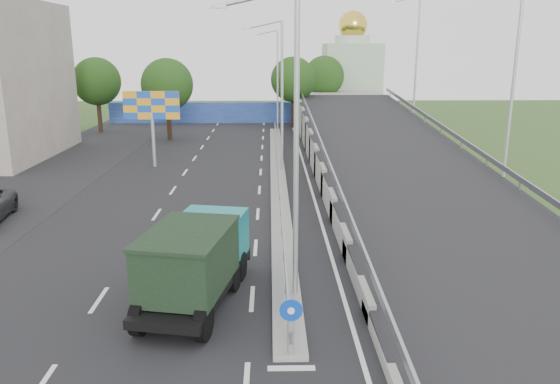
{
  "coord_description": "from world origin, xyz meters",
  "views": [
    {
      "loc": [
        -0.56,
        -11.41,
        8.48
      ],
      "look_at": [
        -0.1,
        12.28,
        2.2
      ],
      "focal_mm": 35.0,
      "sensor_mm": 36.0,
      "label": 1
    }
  ],
  "objects_px": {
    "lamp_post_near": "(290,134)",
    "dump_truck": "(196,258)",
    "church": "(351,73)",
    "billboard": "(152,110)",
    "sign_bollard": "(291,326)",
    "lamp_post_far": "(276,75)",
    "lamp_post_mid": "(279,89)"
  },
  "relations": [
    {
      "from": "lamp_post_mid",
      "to": "church",
      "type": "bearing_deg",
      "value": 73.78
    },
    {
      "from": "sign_bollard",
      "to": "billboard",
      "type": "relative_size",
      "value": 0.3
    },
    {
      "from": "church",
      "to": "billboard",
      "type": "bearing_deg",
      "value": -120.7
    },
    {
      "from": "lamp_post_mid",
      "to": "billboard",
      "type": "bearing_deg",
      "value": 167.62
    },
    {
      "from": "lamp_post_near",
      "to": "dump_truck",
      "type": "xyz_separation_m",
      "value": [
        -3.18,
        -0.05,
        -4.25
      ]
    },
    {
      "from": "lamp_post_near",
      "to": "lamp_post_mid",
      "type": "bearing_deg",
      "value": 90.0
    },
    {
      "from": "lamp_post_near",
      "to": "billboard",
      "type": "height_order",
      "value": "lamp_post_near"
    },
    {
      "from": "lamp_post_near",
      "to": "lamp_post_mid",
      "type": "height_order",
      "value": "same"
    },
    {
      "from": "sign_bollard",
      "to": "lamp_post_near",
      "type": "distance_m",
      "value": 6.12
    },
    {
      "from": "sign_bollard",
      "to": "dump_truck",
      "type": "bearing_deg",
      "value": 129.17
    },
    {
      "from": "lamp_post_far",
      "to": "dump_truck",
      "type": "bearing_deg",
      "value": -94.54
    },
    {
      "from": "sign_bollard",
      "to": "church",
      "type": "relative_size",
      "value": 0.12
    },
    {
      "from": "sign_bollard",
      "to": "billboard",
      "type": "bearing_deg",
      "value": 109.21
    },
    {
      "from": "lamp_post_far",
      "to": "dump_truck",
      "type": "distance_m",
      "value": 40.4
    },
    {
      "from": "lamp_post_near",
      "to": "lamp_post_far",
      "type": "relative_size",
      "value": 1.0
    },
    {
      "from": "lamp_post_mid",
      "to": "lamp_post_far",
      "type": "relative_size",
      "value": 1.0
    },
    {
      "from": "sign_bollard",
      "to": "lamp_post_mid",
      "type": "xyz_separation_m",
      "value": [
        0.11,
        23.83,
        4.77
      ]
    },
    {
      "from": "sign_bollard",
      "to": "dump_truck",
      "type": "relative_size",
      "value": 0.25
    },
    {
      "from": "church",
      "to": "dump_truck",
      "type": "height_order",
      "value": "church"
    },
    {
      "from": "church",
      "to": "billboard",
      "type": "height_order",
      "value": "church"
    },
    {
      "from": "billboard",
      "to": "dump_truck",
      "type": "bearing_deg",
      "value": -74.96
    },
    {
      "from": "lamp_post_mid",
      "to": "billboard",
      "type": "distance_m",
      "value": 9.47
    },
    {
      "from": "sign_bollard",
      "to": "lamp_post_far",
      "type": "height_order",
      "value": "lamp_post_far"
    },
    {
      "from": "lamp_post_far",
      "to": "church",
      "type": "xyz_separation_m",
      "value": [
        9.89,
        14.0,
        -0.5
      ]
    },
    {
      "from": "lamp_post_near",
      "to": "lamp_post_far",
      "type": "bearing_deg",
      "value": 90.0
    },
    {
      "from": "lamp_post_far",
      "to": "lamp_post_mid",
      "type": "bearing_deg",
      "value": -90.0
    },
    {
      "from": "lamp_post_far",
      "to": "dump_truck",
      "type": "height_order",
      "value": "lamp_post_far"
    },
    {
      "from": "lamp_post_near",
      "to": "lamp_post_mid",
      "type": "xyz_separation_m",
      "value": [
        0.0,
        20.0,
        0.0
      ]
    },
    {
      "from": "sign_bollard",
      "to": "lamp_post_near",
      "type": "relative_size",
      "value": 0.17
    },
    {
      "from": "church",
      "to": "lamp_post_near",
      "type": "bearing_deg",
      "value": -100.38
    },
    {
      "from": "lamp_post_mid",
      "to": "dump_truck",
      "type": "xyz_separation_m",
      "value": [
        -3.18,
        -20.05,
        -4.25
      ]
    },
    {
      "from": "sign_bollard",
      "to": "dump_truck",
      "type": "height_order",
      "value": "dump_truck"
    }
  ]
}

